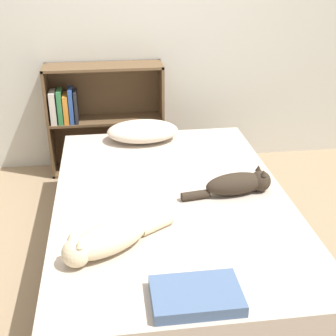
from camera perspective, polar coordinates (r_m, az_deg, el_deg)
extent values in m
plane|color=#997F60|center=(2.84, 0.41, -10.89)|extent=(8.00, 8.00, 0.00)
cube|color=silver|center=(3.74, -2.77, 18.94)|extent=(8.00, 0.06, 2.50)
cube|color=brown|center=(2.77, 0.42, -8.86)|extent=(1.33, 2.04, 0.25)
cube|color=#C1B2A3|center=(2.66, 0.44, -5.10)|extent=(1.29, 1.98, 0.18)
ellipsoid|color=beige|center=(3.32, -3.11, 4.50)|extent=(0.50, 0.32, 0.14)
ellipsoid|color=beige|center=(2.16, -7.18, -8.49)|extent=(0.43, 0.36, 0.13)
sphere|color=beige|center=(2.10, -11.13, -10.13)|extent=(0.13, 0.13, 0.13)
cone|color=beige|center=(2.03, -10.80, -9.03)|extent=(0.04, 0.04, 0.03)
cone|color=beige|center=(2.08, -11.78, -8.13)|extent=(0.04, 0.04, 0.03)
cylinder|color=beige|center=(2.31, -1.48, -6.81)|extent=(0.19, 0.15, 0.06)
ellipsoid|color=#33281E|center=(2.64, 8.25, -1.91)|extent=(0.37, 0.18, 0.12)
sphere|color=#33281E|center=(2.70, 11.16, -1.52)|extent=(0.12, 0.12, 0.12)
cone|color=#33281E|center=(2.69, 10.97, 0.02)|extent=(0.04, 0.04, 0.03)
cone|color=#33281E|center=(2.64, 11.59, -0.58)|extent=(0.04, 0.04, 0.03)
cylinder|color=#33281E|center=(2.57, 3.35, -3.33)|extent=(0.16, 0.07, 0.05)
cube|color=brown|center=(3.78, -14.24, 5.45)|extent=(0.02, 0.26, 0.87)
cube|color=brown|center=(3.77, -0.81, 6.24)|extent=(0.02, 0.26, 0.87)
cube|color=brown|center=(3.91, -7.18, 0.06)|extent=(0.90, 0.26, 0.02)
cube|color=brown|center=(3.63, -7.93, 12.17)|extent=(0.90, 0.26, 0.02)
cube|color=brown|center=(3.75, -7.54, 5.89)|extent=(0.86, 0.26, 0.02)
cube|color=brown|center=(3.86, -7.56, 6.49)|extent=(0.90, 0.02, 0.87)
cube|color=beige|center=(3.69, -13.79, 7.22)|extent=(0.04, 0.16, 0.25)
cube|color=#337F47|center=(3.68, -13.00, 7.36)|extent=(0.04, 0.16, 0.26)
cube|color=orange|center=(3.68, -12.30, 7.13)|extent=(0.04, 0.16, 0.22)
cube|color=#2D519E|center=(3.67, -11.69, 7.52)|extent=(0.03, 0.16, 0.27)
cube|color=#232328|center=(3.67, -11.13, 7.41)|extent=(0.02, 0.16, 0.25)
cube|color=#4C668E|center=(1.91, 3.46, -15.27)|extent=(0.36, 0.24, 0.05)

